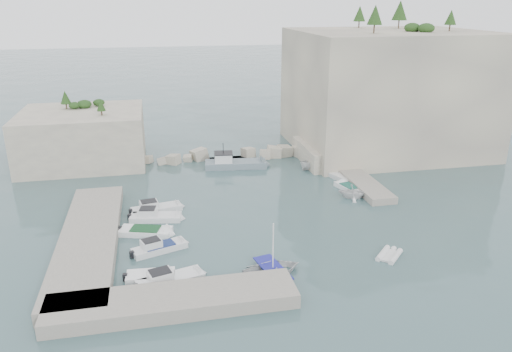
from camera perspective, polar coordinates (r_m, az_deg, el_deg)
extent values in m
plane|color=#3E5B5E|center=(49.96, 1.42, -5.51)|extent=(400.00, 400.00, 0.00)
cube|color=beige|center=(75.97, 14.70, 9.36)|extent=(26.00, 22.00, 17.00)
cube|color=beige|center=(69.24, 8.53, 2.64)|extent=(8.00, 10.00, 2.50)
cube|color=beige|center=(71.87, -19.12, 4.26)|extent=(16.00, 14.00, 7.00)
cube|color=#9E9689|center=(48.15, -18.54, -6.89)|extent=(5.00, 24.00, 1.10)
cube|color=#9E9689|center=(37.67, -9.42, -13.94)|extent=(18.00, 4.00, 1.10)
cube|color=#9E9689|center=(62.65, 11.41, -0.19)|extent=(3.00, 16.00, 0.80)
cube|color=beige|center=(69.76, -3.51, 2.48)|extent=(28.00, 3.00, 1.40)
imported|color=silver|center=(41.57, 1.93, -11.07)|extent=(5.48, 4.42, 1.01)
imported|color=white|center=(57.33, 10.97, -2.47)|extent=(4.15, 3.89, 1.76)
imported|color=silver|center=(66.30, 6.62, 0.82)|extent=(4.34, 2.44, 1.58)
cylinder|color=white|center=(40.31, 1.97, -7.89)|extent=(0.10, 0.10, 4.20)
cone|color=#1E4219|center=(68.26, 13.46, 17.49)|extent=(1.96, 1.96, 2.45)
cone|color=#1E4219|center=(79.84, 16.13, 17.74)|extent=(2.24, 2.24, 2.80)
cone|color=#1E4219|center=(75.77, 21.38, 16.54)|extent=(1.57, 1.57, 1.96)
cone|color=#1E4219|center=(80.45, 11.76, 17.72)|extent=(1.79, 1.79, 2.24)
cone|color=#1E4219|center=(73.02, -20.96, 8.41)|extent=(1.40, 1.40, 1.75)
cone|color=#1E4219|center=(67.56, -17.31, 7.72)|extent=(1.12, 1.12, 1.40)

